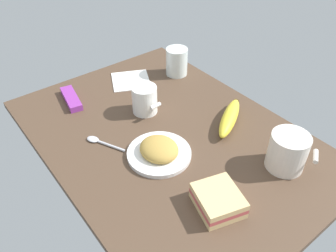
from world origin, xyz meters
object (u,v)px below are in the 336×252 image
(plate_of_food, at_px, (159,151))
(spoon, at_px, (100,142))
(coffee_mug_milky, at_px, (145,99))
(snack_bar, at_px, (71,99))
(banana, at_px, (230,118))
(paper_napkin, at_px, (131,81))
(sandwich_main, at_px, (218,200))
(glass_of_milk, at_px, (177,63))
(coffee_mug_black, at_px, (288,151))

(plate_of_food, height_order, spoon, plate_of_food)
(coffee_mug_milky, distance_m, snack_bar, 0.25)
(banana, bearing_deg, plate_of_food, -94.33)
(coffee_mug_milky, xyz_separation_m, paper_napkin, (-0.18, 0.06, -0.04))
(spoon, xyz_separation_m, paper_napkin, (-0.22, 0.25, -0.00))
(sandwich_main, bearing_deg, plate_of_food, -179.13)
(sandwich_main, height_order, banana, sandwich_main)
(banana, distance_m, paper_napkin, 0.39)
(plate_of_food, xyz_separation_m, spoon, (-0.14, -0.10, -0.01))
(coffee_mug_milky, relative_size, sandwich_main, 0.76)
(plate_of_food, height_order, glass_of_milk, glass_of_milk)
(sandwich_main, bearing_deg, banana, 129.14)
(spoon, bearing_deg, glass_of_milk, 111.65)
(spoon, bearing_deg, coffee_mug_milky, 103.14)
(snack_bar, relative_size, paper_napkin, 1.04)
(coffee_mug_milky, distance_m, banana, 0.26)
(sandwich_main, relative_size, paper_napkin, 1.00)
(snack_bar, bearing_deg, paper_napkin, 97.26)
(spoon, bearing_deg, paper_napkin, 131.82)
(plate_of_food, relative_size, glass_of_milk, 1.75)
(plate_of_food, distance_m, coffee_mug_milky, 0.20)
(glass_of_milk, relative_size, banana, 0.53)
(coffee_mug_milky, bearing_deg, spoon, -76.86)
(banana, bearing_deg, glass_of_milk, 169.16)
(plate_of_food, height_order, banana, plate_of_food)
(plate_of_food, relative_size, paper_napkin, 1.34)
(glass_of_milk, xyz_separation_m, spoon, (0.16, -0.40, -0.04))
(spoon, height_order, paper_napkin, spoon)
(banana, height_order, spoon, banana)
(coffee_mug_milky, bearing_deg, glass_of_milk, 118.04)
(coffee_mug_black, bearing_deg, snack_bar, -153.56)
(sandwich_main, bearing_deg, coffee_mug_black, 86.82)
(coffee_mug_black, bearing_deg, plate_of_food, -134.93)
(coffee_mug_black, relative_size, spoon, 1.02)
(coffee_mug_milky, relative_size, glass_of_milk, 1.00)
(sandwich_main, bearing_deg, coffee_mug_milky, 168.52)
(plate_of_food, height_order, sandwich_main, same)
(plate_of_food, distance_m, banana, 0.24)
(paper_napkin, bearing_deg, sandwich_main, -14.02)
(glass_of_milk, distance_m, snack_bar, 0.39)
(sandwich_main, xyz_separation_m, snack_bar, (-0.59, -0.07, -0.01))
(glass_of_milk, distance_m, paper_napkin, 0.17)
(coffee_mug_milky, xyz_separation_m, banana, (0.20, 0.16, -0.02))
(plate_of_food, xyz_separation_m, glass_of_milk, (-0.30, 0.31, 0.03))
(coffee_mug_black, relative_size, paper_napkin, 0.94)
(snack_bar, bearing_deg, coffee_mug_black, 37.10)
(spoon, relative_size, paper_napkin, 0.92)
(plate_of_food, distance_m, spoon, 0.17)
(plate_of_food, height_order, snack_bar, plate_of_food)
(coffee_mug_milky, height_order, banana, coffee_mug_milky)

